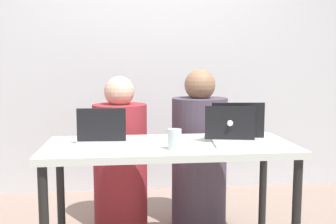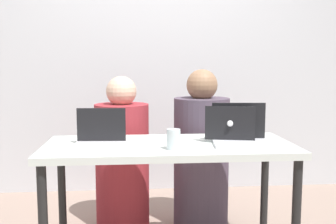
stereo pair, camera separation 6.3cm
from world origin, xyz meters
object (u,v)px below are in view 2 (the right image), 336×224
(laptop_front_right, at_px, (240,135))
(laptop_back_right, at_px, (229,133))
(person_on_right, at_px, (201,157))
(person_on_left, at_px, (122,161))
(laptop_front_left, at_px, (100,138))
(water_glass_center, at_px, (173,141))

(laptop_front_right, relative_size, laptop_back_right, 1.03)
(person_on_right, height_order, laptop_front_right, person_on_right)
(person_on_right, distance_m, laptop_back_right, 0.60)
(person_on_left, height_order, laptop_front_right, person_on_left)
(person_on_left, height_order, person_on_right, person_on_right)
(laptop_front_left, bearing_deg, water_glass_center, -12.41)
(person_on_left, xyz_separation_m, laptop_front_right, (0.71, -0.62, 0.30))
(laptop_front_left, bearing_deg, laptop_front_right, 4.23)
(laptop_front_right, bearing_deg, person_on_right, 107.00)
(laptop_front_right, distance_m, laptop_front_left, 0.82)
(laptop_back_right, bearing_deg, person_on_left, -26.05)
(laptop_back_right, height_order, laptop_front_left, laptop_back_right)
(laptop_front_left, relative_size, water_glass_center, 2.62)
(laptop_front_right, bearing_deg, laptop_front_left, -173.31)
(person_on_right, xyz_separation_m, laptop_back_right, (0.08, -0.53, 0.27))
(water_glass_center, bearing_deg, laptop_back_right, 31.52)
(person_on_left, relative_size, laptop_front_right, 3.29)
(person_on_left, relative_size, laptop_back_right, 3.37)
(laptop_front_left, bearing_deg, laptop_back_right, 11.32)
(person_on_left, relative_size, person_on_right, 0.96)
(laptop_front_left, bearing_deg, person_on_right, 45.81)
(person_on_right, relative_size, water_glass_center, 10.48)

